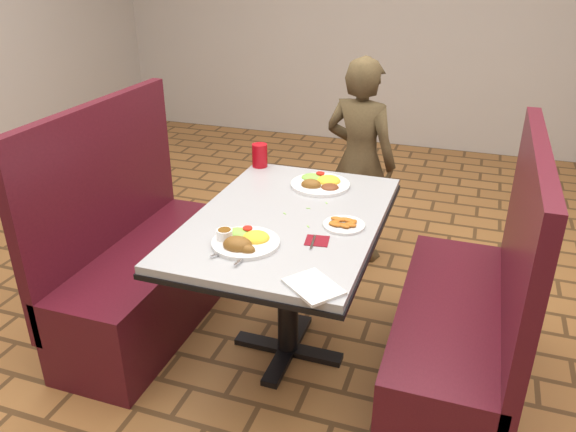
# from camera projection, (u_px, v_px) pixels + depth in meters

# --- Properties ---
(dining_table) EXTENTS (0.81, 1.21, 0.75)m
(dining_table) POSITION_uv_depth(u_px,v_px,m) (288.00, 235.00, 2.53)
(dining_table) COLOR #A6A9AB
(dining_table) RESTS_ON ground
(booth_bench_left) EXTENTS (0.47, 1.20, 1.17)m
(booth_bench_left) POSITION_uv_depth(u_px,v_px,m) (142.00, 268.00, 2.90)
(booth_bench_left) COLOR #53121E
(booth_bench_left) RESTS_ON ground
(booth_bench_right) EXTENTS (0.47, 1.20, 1.17)m
(booth_bench_right) POSITION_uv_depth(u_px,v_px,m) (462.00, 329.00, 2.43)
(booth_bench_right) COLOR #53121E
(booth_bench_right) RESTS_ON ground
(diner_person) EXTENTS (0.53, 0.42, 1.28)m
(diner_person) POSITION_uv_depth(u_px,v_px,m) (360.00, 162.00, 3.45)
(diner_person) COLOR brown
(diner_person) RESTS_ON ground
(near_dinner_plate) EXTENTS (0.27, 0.27, 0.08)m
(near_dinner_plate) POSITION_uv_depth(u_px,v_px,m) (244.00, 238.00, 2.23)
(near_dinner_plate) COLOR white
(near_dinner_plate) RESTS_ON dining_table
(far_dinner_plate) EXTENTS (0.29, 0.29, 0.08)m
(far_dinner_plate) POSITION_uv_depth(u_px,v_px,m) (321.00, 181.00, 2.79)
(far_dinner_plate) COLOR white
(far_dinner_plate) RESTS_ON dining_table
(plantain_plate) EXTENTS (0.18, 0.18, 0.03)m
(plantain_plate) POSITION_uv_depth(u_px,v_px,m) (344.00, 224.00, 2.39)
(plantain_plate) COLOR white
(plantain_plate) RESTS_ON dining_table
(maroon_napkin) EXTENTS (0.11, 0.11, 0.00)m
(maroon_napkin) POSITION_uv_depth(u_px,v_px,m) (317.00, 241.00, 2.27)
(maroon_napkin) COLOR maroon
(maroon_napkin) RESTS_ON dining_table
(spoon_utensil) EXTENTS (0.03, 0.12, 0.00)m
(spoon_utensil) POSITION_uv_depth(u_px,v_px,m) (313.00, 242.00, 2.25)
(spoon_utensil) COLOR silver
(spoon_utensil) RESTS_ON dining_table
(red_tumbler) EXTENTS (0.08, 0.08, 0.13)m
(red_tumbler) POSITION_uv_depth(u_px,v_px,m) (260.00, 155.00, 3.03)
(red_tumbler) COLOR #B20B14
(red_tumbler) RESTS_ON dining_table
(paper_napkin) EXTENTS (0.24, 0.24, 0.01)m
(paper_napkin) POSITION_uv_depth(u_px,v_px,m) (313.00, 287.00, 1.95)
(paper_napkin) COLOR white
(paper_napkin) RESTS_ON dining_table
(knife_utensil) EXTENTS (0.03, 0.18, 0.00)m
(knife_utensil) POSITION_uv_depth(u_px,v_px,m) (247.00, 254.00, 2.15)
(knife_utensil) COLOR silver
(knife_utensil) RESTS_ON dining_table
(fork_utensil) EXTENTS (0.09, 0.13, 0.00)m
(fork_utensil) POSITION_uv_depth(u_px,v_px,m) (227.00, 251.00, 2.18)
(fork_utensil) COLOR silver
(fork_utensil) RESTS_ON dining_table
(lettuce_shreds) EXTENTS (0.28, 0.32, 0.00)m
(lettuce_shreds) POSITION_uv_depth(u_px,v_px,m) (301.00, 212.00, 2.52)
(lettuce_shreds) COLOR #79AF46
(lettuce_shreds) RESTS_ON dining_table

